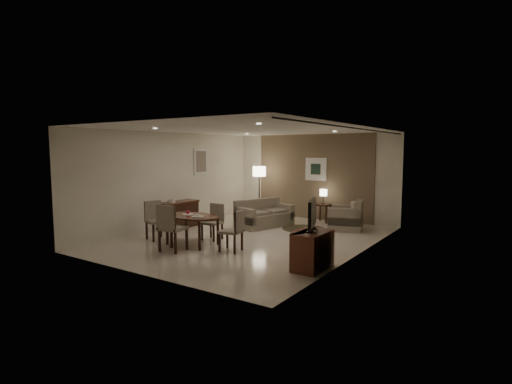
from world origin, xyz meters
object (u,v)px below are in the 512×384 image
Objects in this scene: chair_near at (173,228)px; tv_cabinet at (313,250)px; chair_left at (157,221)px; sofa at (265,213)px; dining_table at (192,230)px; chair_far at (212,222)px; floor_lamp at (259,192)px; console_desk at (179,215)px; side_table at (323,213)px; chair_right at (231,231)px; armchair at (346,215)px.

tv_cabinet is at bearing -179.59° from chair_near.
sofa is at bearing -7.08° from chair_left.
chair_left reaches higher than dining_table.
floor_lamp is at bearing 101.84° from chair_far.
chair_far is 2.17m from sofa.
console_desk is 5.11m from tv_cabinet.
chair_left is at bearing -149.83° from chair_far.
chair_near reaches higher than side_table.
sofa is (-2.97, 3.00, 0.04)m from tv_cabinet.
tv_cabinet is 0.54× the size of floor_lamp.
side_table is (-1.87, 4.61, -0.07)m from tv_cabinet.
tv_cabinet is 1.61× the size of side_table.
console_desk is 1.32× the size of chair_right.
chair_left is (0.63, -1.41, 0.10)m from console_desk.
dining_table is 2.82m from sofa.
dining_table is at bearing -78.22° from floor_lamp.
dining_table is 1.40× the size of chair_near.
chair_right reaches higher than dining_table.
side_table is (1.30, 4.42, -0.06)m from dining_table.
chair_left is at bearing -65.82° from console_desk.
console_desk is at bearing 156.58° from chair_far.
chair_right is 0.54× the size of floor_lamp.
chair_near is 1.32m from chair_far.
sofa is at bearing 38.09° from console_desk.
chair_far is 3.78m from armchair.
sofa is 1.96m from side_table.
chair_far is (1.77, -0.66, 0.06)m from console_desk.
tv_cabinet is at bearing -74.51° from chair_left.
console_desk reaches higher than dining_table.
side_table is at bearing -11.12° from chair_left.
dining_table is at bearing -97.63° from chair_far.
armchair is (2.13, 0.86, 0.02)m from sofa.
armchair is at bearing -8.41° from floor_lamp.
chair_left is 0.57× the size of sofa.
chair_far is at bearing 85.24° from dining_table.
side_table is at bearing 112.07° from tv_cabinet.
armchair is 3.25m from floor_lamp.
chair_near is 0.63× the size of sofa.
chair_near is at bearing -92.56° from chair_far.
tv_cabinet is 1.03× the size of chair_far.
chair_right is at bearing -33.12° from armchair.
chair_right is at bearing -92.32° from side_table.
side_table is (1.24, 5.10, -0.24)m from chair_near.
console_desk is 4.68m from armchair.
console_desk is 3.13m from chair_right.
dining_table is 0.88× the size of floor_lamp.
side_table is (3.02, 3.11, -0.10)m from console_desk.
dining_table is 4.26m from floor_lamp.
chair_left is (-1.09, -0.10, 0.13)m from dining_table.
tv_cabinet is 3.23m from chair_far.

